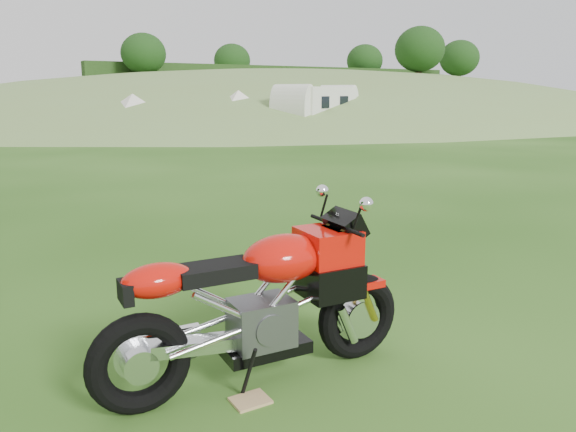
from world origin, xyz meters
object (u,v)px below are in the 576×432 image
plywood_board (250,400)px  caravan (316,111)px  tent_right (239,111)px  sport_motorcycle (258,293)px  tent_mid (133,113)px

plywood_board → caravan: caravan is taller
plywood_board → tent_right: size_ratio=0.09×
sport_motorcycle → tent_right: (10.36, 21.49, 0.48)m
sport_motorcycle → plywood_board: (-0.18, -0.22, -0.67)m
sport_motorcycle → caravan: size_ratio=0.45×
tent_mid → tent_right: tent_right is taller
caravan → tent_mid: bearing=129.8°
caravan → sport_motorcycle: bearing=-148.8°
sport_motorcycle → plywood_board: sport_motorcycle is taller
sport_motorcycle → caravan: caravan is taller
sport_motorcycle → plywood_board: bearing=-126.9°
tent_right → caravan: size_ratio=0.53×
tent_right → plywood_board: bearing=-111.9°
tent_right → sport_motorcycle: bearing=-111.7°
tent_mid → tent_right: (4.59, -1.82, 0.05)m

